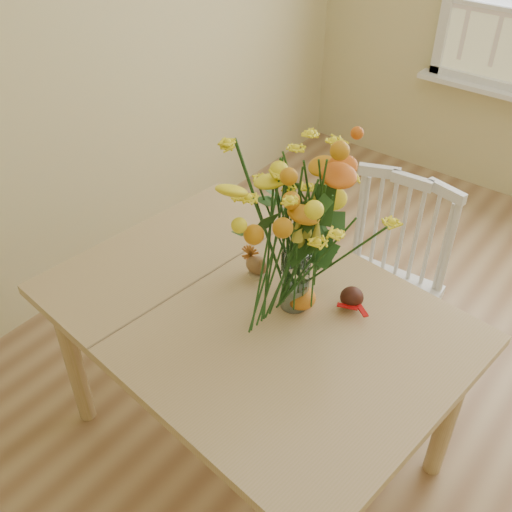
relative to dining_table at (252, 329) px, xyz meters
The scene contains 8 objects.
floor 0.97m from the dining_table, 24.78° to the left, with size 4.00×4.50×0.01m, color #926A46.
wall_left 1.55m from the dining_table, 167.47° to the left, with size 0.02×4.50×2.70m, color beige.
dining_table is the anchor object (origin of this frame).
windsor_chair 0.74m from the dining_table, 76.18° to the left, with size 0.46×0.45×0.93m.
flower_vase 0.44m from the dining_table, 49.04° to the left, with size 0.46×0.46×0.55m.
pumpkin 0.21m from the dining_table, 42.79° to the left, with size 0.10×0.10×0.08m, color orange.
turkey_figurine 0.23m from the dining_table, 122.61° to the left, with size 0.10×0.08×0.11m.
dark_gourd 0.36m from the dining_table, 41.07° to the left, with size 0.13×0.09×0.07m.
Camera 1 is at (0.28, -1.47, 2.14)m, focal length 42.00 mm.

